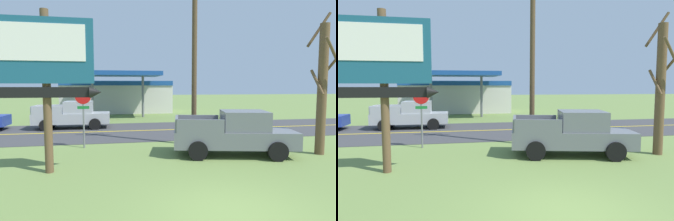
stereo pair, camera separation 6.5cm
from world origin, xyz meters
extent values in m
plane|color=olive|center=(0.00, 0.00, 0.00)|extent=(180.00, 180.00, 0.00)
cube|color=#3D3D3F|center=(0.00, 13.00, 0.01)|extent=(140.00, 8.00, 0.02)
cube|color=gold|center=(0.00, 13.00, 0.02)|extent=(126.00, 0.20, 0.01)
cylinder|color=brown|center=(-4.96, 4.26, 2.82)|extent=(0.28, 0.28, 5.64)
cube|color=#19516B|center=(-4.96, 4.08, 4.23)|extent=(3.22, 0.16, 2.21)
cube|color=white|center=(-4.96, 3.99, 4.50)|extent=(2.70, 0.03, 1.24)
cube|color=black|center=(-4.96, 4.08, 2.83)|extent=(2.90, 0.12, 0.36)
cone|color=black|center=(-3.31, 4.08, 2.83)|extent=(0.40, 0.44, 0.44)
cylinder|color=slate|center=(-4.17, 8.19, 1.10)|extent=(0.08, 0.08, 2.20)
cylinder|color=red|center=(-4.17, 8.16, 2.55)|extent=(0.76, 0.03, 0.76)
cylinder|color=white|center=(-4.17, 8.18, 2.55)|extent=(0.80, 0.01, 0.80)
cube|color=#19722D|center=(-4.17, 8.16, 2.00)|extent=(0.56, 0.03, 0.14)
cylinder|color=brown|center=(1.34, 7.88, 4.86)|extent=(0.26, 0.26, 9.72)
cylinder|color=brown|center=(6.33, 4.91, 2.87)|extent=(0.40, 0.40, 5.75)
cylinder|color=brown|center=(6.95, 5.05, 4.09)|extent=(0.42, 1.35, 1.46)
cylinder|color=brown|center=(6.41, 5.39, 5.57)|extent=(1.07, 0.30, 1.56)
cylinder|color=brown|center=(6.02, 4.85, 3.21)|extent=(0.27, 0.75, 1.12)
cylinder|color=brown|center=(6.44, 4.34, 4.23)|extent=(1.27, 0.36, 1.70)
cube|color=beige|center=(-2.33, 27.71, 1.80)|extent=(12.00, 6.00, 3.60)
cube|color=#19478C|center=(-2.33, 24.66, 3.35)|extent=(12.00, 0.12, 0.50)
cube|color=#19478C|center=(-2.33, 21.71, 4.20)|extent=(8.00, 5.00, 0.40)
cylinder|color=slate|center=(-4.73, 21.71, 2.10)|extent=(0.24, 0.24, 4.20)
cylinder|color=slate|center=(0.07, 21.71, 2.10)|extent=(0.24, 0.24, 4.20)
cube|color=slate|center=(2.46, 5.46, 0.76)|extent=(5.51, 3.08, 0.72)
cube|color=slate|center=(2.90, 5.36, 1.54)|extent=(2.26, 2.18, 0.84)
cube|color=#28333D|center=(3.76, 5.16, 1.54)|extent=(0.47, 1.64, 0.71)
cube|color=slate|center=(1.18, 6.70, 1.40)|extent=(1.93, 0.56, 0.56)
cube|color=slate|center=(0.76, 4.91, 1.40)|extent=(1.93, 0.56, 0.56)
cube|color=slate|center=(0.02, 6.03, 1.40)|extent=(0.54, 1.86, 0.56)
cylinder|color=black|center=(4.25, 6.06, 0.40)|extent=(0.84, 0.45, 0.80)
cylinder|color=black|center=(3.81, 4.15, 0.40)|extent=(0.84, 0.45, 0.80)
cylinder|color=black|center=(1.11, 6.78, 0.40)|extent=(0.84, 0.45, 0.80)
cylinder|color=black|center=(0.67, 4.87, 0.40)|extent=(0.84, 0.45, 0.80)
cube|color=#A8AAAF|center=(-5.65, 15.00, 0.76)|extent=(5.20, 1.96, 0.72)
cube|color=#A8AAAF|center=(-5.20, 15.00, 1.54)|extent=(1.90, 1.80, 0.84)
cube|color=#28333D|center=(-4.31, 15.00, 1.54)|extent=(0.10, 1.66, 0.71)
cube|color=#A8AAAF|center=(-7.18, 15.92, 1.40)|extent=(1.95, 0.12, 0.56)
cube|color=#A8AAAF|center=(-7.18, 14.08, 1.40)|extent=(1.95, 0.12, 0.56)
cube|color=#A8AAAF|center=(-8.15, 15.00, 1.40)|extent=(0.12, 1.88, 0.56)
cylinder|color=black|center=(-4.04, 15.98, 0.40)|extent=(0.80, 0.28, 0.80)
cylinder|color=black|center=(-4.04, 14.02, 0.40)|extent=(0.80, 0.28, 0.80)
cylinder|color=black|center=(-7.26, 15.98, 0.40)|extent=(0.80, 0.28, 0.80)
cylinder|color=black|center=(-7.26, 14.02, 0.40)|extent=(0.80, 0.28, 0.80)
cylinder|color=black|center=(-10.76, 15.88, 0.32)|extent=(0.64, 0.24, 0.64)
camera|label=1|loc=(-2.67, -6.16, 3.05)|focal=30.40mm
camera|label=2|loc=(-2.60, -6.17, 3.05)|focal=30.40mm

